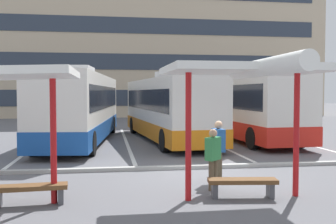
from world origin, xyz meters
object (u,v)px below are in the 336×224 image
at_px(waiting_passenger_2, 218,146).
at_px(waiting_passenger_3, 213,155).
at_px(coach_bus_2, 245,107).
at_px(bench_2, 243,184).
at_px(coach_bus_0, 82,108).
at_px(coach_bus_1, 167,109).
at_px(bench_1, 30,190).
at_px(waiting_shelter_1, 248,73).

xyz_separation_m(waiting_passenger_2, waiting_passenger_3, (-0.42, -0.97, -0.10)).
distance_m(coach_bus_2, bench_2, 12.14).
bearing_deg(waiting_passenger_3, coach_bus_0, 110.19).
height_order(coach_bus_1, waiting_passenger_3, coach_bus_1).
bearing_deg(coach_bus_0, bench_2, -68.96).
relative_size(bench_2, waiting_passenger_2, 0.98).
distance_m(coach_bus_1, bench_1, 12.58).
xyz_separation_m(coach_bus_2, bench_2, (-4.10, -11.33, -1.43)).
relative_size(coach_bus_1, bench_1, 7.07).
xyz_separation_m(coach_bus_2, waiting_shelter_1, (-4.10, -11.64, 1.19)).
relative_size(coach_bus_0, coach_bus_2, 1.19).
bearing_deg(coach_bus_2, waiting_passenger_2, -113.67).
height_order(coach_bus_2, waiting_passenger_3, coach_bus_2).
bearing_deg(waiting_passenger_2, bench_1, -160.52).
relative_size(coach_bus_0, waiting_shelter_1, 2.88).
xyz_separation_m(bench_2, waiting_passenger_3, (-0.50, 0.83, 0.56)).
distance_m(coach_bus_1, waiting_shelter_1, 12.03).
distance_m(coach_bus_0, waiting_shelter_1, 12.74).
height_order(bench_1, waiting_shelter_1, waiting_shelter_1).
bearing_deg(coach_bus_2, bench_1, -128.63).
height_order(coach_bus_1, bench_1, coach_bus_1).
distance_m(coach_bus_1, waiting_passenger_3, 10.86).
bearing_deg(coach_bus_0, coach_bus_1, 1.07).
xyz_separation_m(coach_bus_0, bench_1, (-0.42, -11.47, -1.40)).
relative_size(waiting_shelter_1, waiting_passenger_2, 2.57).
relative_size(coach_bus_2, bench_1, 6.46).
bearing_deg(bench_2, coach_bus_0, 111.04).
xyz_separation_m(coach_bus_0, waiting_shelter_1, (4.45, -11.87, 1.22)).
height_order(coach_bus_2, bench_2, coach_bus_2).
bearing_deg(coach_bus_1, bench_1, -112.64).
distance_m(coach_bus_0, bench_2, 12.48).
height_order(bench_1, waiting_passenger_3, waiting_passenger_3).
distance_m(coach_bus_2, bench_1, 14.45).
bearing_deg(coach_bus_2, waiting_passenger_3, -113.66).
bearing_deg(waiting_shelter_1, waiting_passenger_3, 113.86).
height_order(coach_bus_0, waiting_passenger_2, coach_bus_0).
bearing_deg(waiting_passenger_3, coach_bus_1, 87.64).
bearing_deg(waiting_shelter_1, coach_bus_0, 110.55).
bearing_deg(bench_2, coach_bus_1, 90.27).
bearing_deg(coach_bus_2, coach_bus_1, 175.57).
bearing_deg(waiting_passenger_2, waiting_passenger_3, -113.54).
bearing_deg(bench_2, waiting_passenger_2, 92.50).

